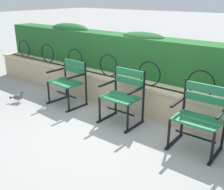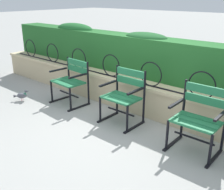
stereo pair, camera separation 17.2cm
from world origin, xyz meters
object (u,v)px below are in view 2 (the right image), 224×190
object	(u,v)px
park_chair_centre	(124,95)
park_chair_right	(199,117)
park_chair_left	(71,80)
pigeon_far_side	(22,95)

from	to	relation	value
park_chair_centre	park_chair_right	xyz separation A→B (m)	(1.28, -0.03, 0.00)
park_chair_left	park_chair_centre	distance (m)	1.27
park_chair_right	pigeon_far_side	size ratio (longest dim) A/B	3.82
park_chair_centre	park_chair_right	distance (m)	1.28
park_chair_left	pigeon_far_side	xyz separation A→B (m)	(-0.84, -0.60, -0.35)
park_chair_left	park_chair_right	world-z (taller)	park_chair_right
park_chair_left	park_chair_right	bearing A→B (deg)	-0.44
park_chair_right	park_chair_left	bearing A→B (deg)	179.56
park_chair_right	park_chair_centre	bearing A→B (deg)	178.61
park_chair_right	pigeon_far_side	distance (m)	3.45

